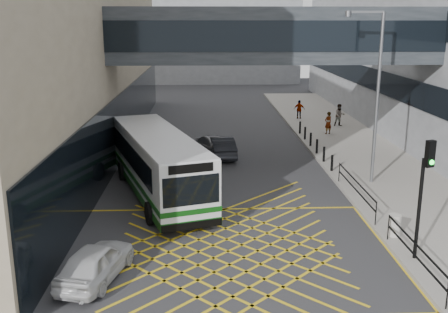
{
  "coord_description": "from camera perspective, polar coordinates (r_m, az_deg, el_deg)",
  "views": [
    {
      "loc": [
        -0.82,
        -17.88,
        8.29
      ],
      "look_at": [
        0.0,
        4.0,
        2.6
      ],
      "focal_mm": 42.0,
      "sensor_mm": 36.0,
      "label": 1
    }
  ],
  "objects": [
    {
      "name": "bus",
      "position": [
        25.53,
        -7.22,
        -0.62
      ],
      "size": [
        5.84,
        11.22,
        3.08
      ],
      "rotation": [
        0.0,
        0.0,
        0.32
      ],
      "color": "silver",
      "rests_on": "ground"
    },
    {
      "name": "traffic_light",
      "position": [
        18.99,
        20.97,
        -2.71
      ],
      "size": [
        0.35,
        0.51,
        4.31
      ],
      "rotation": [
        0.0,
        0.0,
        0.38
      ],
      "color": "black",
      "rests_on": "pavement"
    },
    {
      "name": "bollards",
      "position": [
        34.5,
        9.74,
        1.49
      ],
      "size": [
        0.14,
        10.14,
        0.9
      ],
      "color": "black",
      "rests_on": "pavement"
    },
    {
      "name": "building_far",
      "position": [
        77.89,
        -3.12,
        15.08
      ],
      "size": [
        28.0,
        16.0,
        18.0
      ],
      "primitive_type": "cube",
      "color": "gray",
      "rests_on": "ground"
    },
    {
      "name": "litter_bin",
      "position": [
        21.55,
        18.04,
        -7.12
      ],
      "size": [
        0.5,
        0.5,
        0.86
      ],
      "primitive_type": "cylinder",
      "color": "#ADA89E",
      "rests_on": "pavement"
    },
    {
      "name": "box_junction",
      "position": [
        19.72,
        0.44,
        -10.28
      ],
      "size": [
        12.0,
        9.0,
        0.01
      ],
      "color": "gold",
      "rests_on": "ground"
    },
    {
      "name": "ground",
      "position": [
        19.73,
        0.44,
        -10.29
      ],
      "size": [
        120.0,
        120.0,
        0.0
      ],
      "primitive_type": "plane",
      "color": "#333335"
    },
    {
      "name": "car_silver",
      "position": [
        33.39,
        -1.41,
        1.38
      ],
      "size": [
        3.21,
        4.68,
        1.34
      ],
      "primitive_type": "imported",
      "rotation": [
        0.0,
        0.0,
        3.5
      ],
      "color": "gray",
      "rests_on": "ground"
    },
    {
      "name": "car_dark",
      "position": [
        32.7,
        -0.34,
        1.09
      ],
      "size": [
        2.2,
        4.45,
        1.34
      ],
      "primitive_type": "imported",
      "rotation": [
        0.0,
        0.0,
        3.27
      ],
      "color": "#222328",
      "rests_on": "ground"
    },
    {
      "name": "street_lamp",
      "position": [
        27.3,
        16.04,
        7.2
      ],
      "size": [
        1.95,
        0.31,
        8.59
      ],
      "rotation": [
        0.0,
        0.0,
        -0.03
      ],
      "color": "slate",
      "rests_on": "pavement"
    },
    {
      "name": "pavement",
      "position": [
        35.28,
        14.08,
        0.67
      ],
      "size": [
        6.0,
        54.0,
        0.16
      ],
      "primitive_type": "cube",
      "color": "gray",
      "rests_on": "ground"
    },
    {
      "name": "kerb_railings",
      "position": [
        22.14,
        16.42,
        -5.62
      ],
      "size": [
        0.05,
        12.54,
        1.0
      ],
      "color": "black",
      "rests_on": "pavement"
    },
    {
      "name": "pedestrian_b",
      "position": [
        42.58,
        12.47,
        4.41
      ],
      "size": [
        0.9,
        0.57,
        1.74
      ],
      "primitive_type": "imported",
      "rotation": [
        0.0,
        0.0,
        0.1
      ],
      "color": "gray",
      "rests_on": "pavement"
    },
    {
      "name": "pedestrian_c",
      "position": [
        45.25,
        8.2,
        5.09
      ],
      "size": [
        1.01,
        0.67,
        1.58
      ],
      "primitive_type": "imported",
      "rotation": [
        0.0,
        0.0,
        2.89
      ],
      "color": "gray",
      "rests_on": "pavement"
    },
    {
      "name": "skybridge",
      "position": [
        30.13,
        5.27,
        13.01
      ],
      "size": [
        20.0,
        4.1,
        3.0
      ],
      "color": "#2F3439",
      "rests_on": "ground"
    },
    {
      "name": "pedestrian_a",
      "position": [
        39.39,
        11.27,
        3.6
      ],
      "size": [
        0.8,
        0.72,
        1.64
      ],
      "primitive_type": "imported",
      "rotation": [
        0.0,
        0.0,
        3.63
      ],
      "color": "gray",
      "rests_on": "pavement"
    },
    {
      "name": "car_white",
      "position": [
        17.99,
        -13.8,
        -11.07
      ],
      "size": [
        2.57,
        4.29,
        1.28
      ],
      "primitive_type": "imported",
      "rotation": [
        0.0,
        0.0,
        2.89
      ],
      "color": "silver",
      "rests_on": "ground"
    }
  ]
}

